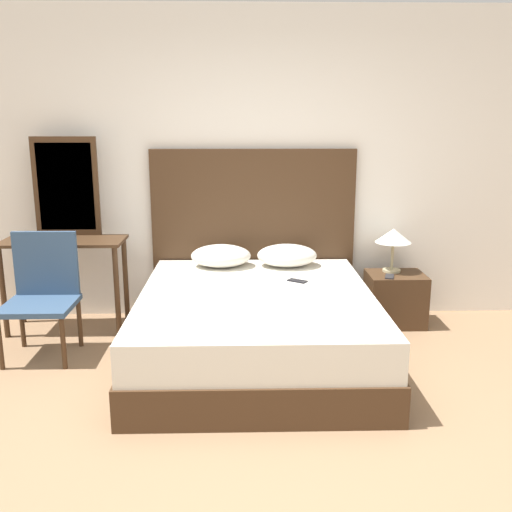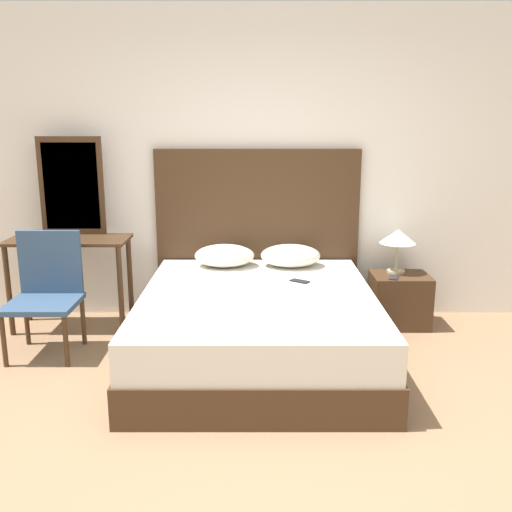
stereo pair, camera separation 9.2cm
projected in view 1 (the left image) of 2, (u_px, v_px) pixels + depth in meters
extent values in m
plane|color=#8C6B4C|center=(277.00, 469.00, 2.94)|extent=(16.00, 16.00, 0.00)
cube|color=white|center=(261.00, 166.00, 5.04)|extent=(10.00, 0.06, 2.70)
cube|color=#422B19|center=(256.00, 344.00, 4.24)|extent=(1.72, 2.03, 0.26)
cube|color=silver|center=(256.00, 310.00, 4.18)|extent=(1.68, 1.99, 0.26)
cube|color=#422B19|center=(253.00, 234.00, 5.10)|extent=(1.80, 0.05, 1.51)
ellipsoid|color=silver|center=(221.00, 256.00, 4.86)|extent=(0.51, 0.39, 0.19)
ellipsoid|color=silver|center=(287.00, 255.00, 4.88)|extent=(0.51, 0.39, 0.19)
cube|color=black|center=(297.00, 281.00, 4.43)|extent=(0.16, 0.14, 0.01)
cube|color=#422B19|center=(395.00, 299.00, 4.98)|extent=(0.49, 0.39, 0.46)
cylinder|color=tan|center=(391.00, 270.00, 5.00)|extent=(0.16, 0.16, 0.02)
cylinder|color=tan|center=(392.00, 256.00, 4.97)|extent=(0.02, 0.02, 0.24)
cone|color=silver|center=(393.00, 236.00, 4.92)|extent=(0.31, 0.31, 0.12)
cube|color=#232328|center=(390.00, 276.00, 4.82)|extent=(0.11, 0.16, 0.01)
cube|color=#422B19|center=(63.00, 241.00, 4.73)|extent=(1.00, 0.44, 0.02)
cylinder|color=#422B19|center=(3.00, 293.00, 4.64)|extent=(0.04, 0.04, 0.76)
cylinder|color=#422B19|center=(117.00, 292.00, 4.66)|extent=(0.04, 0.04, 0.76)
cylinder|color=#422B19|center=(20.00, 281.00, 4.99)|extent=(0.04, 0.04, 0.76)
cylinder|color=#422B19|center=(126.00, 280.00, 5.01)|extent=(0.04, 0.04, 0.76)
cube|color=#422B19|center=(66.00, 187.00, 4.82)|extent=(0.55, 0.03, 0.84)
cube|color=#B2BCC6|center=(66.00, 187.00, 4.81)|extent=(0.46, 0.01, 0.73)
cube|color=#334C6B|center=(39.00, 306.00, 4.23)|extent=(0.51, 0.48, 0.04)
cube|color=#334C6B|center=(46.00, 263.00, 4.38)|extent=(0.48, 0.04, 0.50)
cylinder|color=#422B19|center=(0.00, 344.00, 4.07)|extent=(0.04, 0.04, 0.39)
cylinder|color=#422B19|center=(63.00, 343.00, 4.08)|extent=(0.04, 0.04, 0.39)
cylinder|color=#422B19|center=(22.00, 323.00, 4.48)|extent=(0.04, 0.04, 0.39)
cylinder|color=#422B19|center=(80.00, 323.00, 4.49)|extent=(0.04, 0.04, 0.39)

